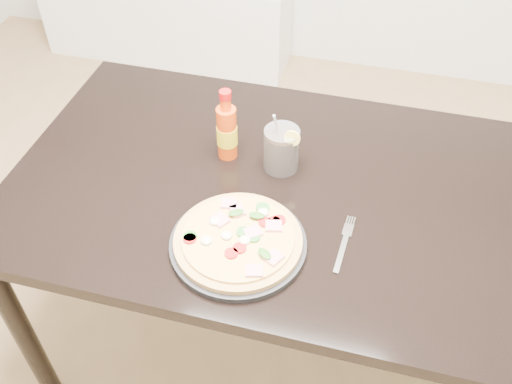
% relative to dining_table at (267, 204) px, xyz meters
% --- Properties ---
extents(dining_table, '(1.40, 0.90, 0.75)m').
position_rel_dining_table_xyz_m(dining_table, '(0.00, 0.00, 0.00)').
color(dining_table, black).
rests_on(dining_table, ground).
extents(plate, '(0.33, 0.33, 0.02)m').
position_rel_dining_table_xyz_m(plate, '(-0.01, -0.23, 0.09)').
color(plate, black).
rests_on(plate, dining_table).
extents(pizza, '(0.31, 0.31, 0.03)m').
position_rel_dining_table_xyz_m(pizza, '(-0.01, -0.23, 0.11)').
color(pizza, tan).
rests_on(pizza, plate).
extents(hot_sauce_bottle, '(0.07, 0.07, 0.22)m').
position_rel_dining_table_xyz_m(hot_sauce_bottle, '(-0.14, 0.08, 0.17)').
color(hot_sauce_bottle, '#E0430D').
rests_on(hot_sauce_bottle, dining_table).
extents(cola_cup, '(0.10, 0.10, 0.19)m').
position_rel_dining_table_xyz_m(cola_cup, '(0.02, 0.07, 0.14)').
color(cola_cup, black).
rests_on(cola_cup, dining_table).
extents(fork, '(0.03, 0.19, 0.00)m').
position_rel_dining_table_xyz_m(fork, '(0.23, -0.16, 0.09)').
color(fork, silver).
rests_on(fork, dining_table).
extents(media_console, '(1.40, 0.34, 0.50)m').
position_rel_dining_table_xyz_m(media_console, '(-1.01, 1.70, -0.42)').
color(media_console, white).
rests_on(media_console, ground).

